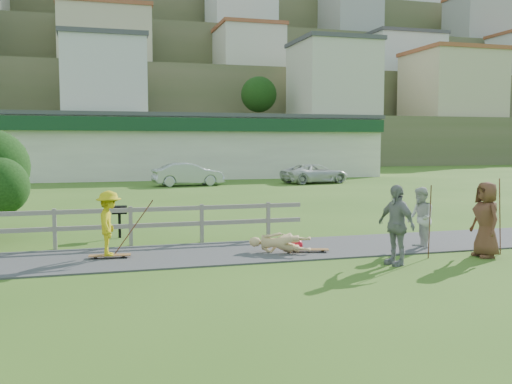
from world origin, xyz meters
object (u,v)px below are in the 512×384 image
bbq (120,222)px  spectator_a (420,218)px  spectator_c (486,220)px  car_silver (188,174)px  spectator_b (396,225)px  skater_fallen (280,243)px  skater_rider (109,227)px  car_white (315,174)px

bbq → spectator_a: bearing=-24.8°
spectator_c → car_silver: 25.65m
spectator_b → car_silver: 25.64m
spectator_a → spectator_b: size_ratio=0.89×
spectator_b → bbq: size_ratio=1.96×
skater_fallen → car_silver: 23.74m
spectator_b → bbq: bearing=-147.7°
spectator_b → skater_rider: bearing=-125.4°
skater_fallen → bbq: (-3.84, 3.74, 0.20)m
skater_rider → skater_fallen: skater_rider is taller
car_white → bbq: 24.42m
spectator_a → spectator_c: 1.68m
spectator_a → car_white: 24.88m
spectator_a → car_silver: bearing=-158.8°
car_silver → bbq: car_silver is taller
skater_fallen → spectator_c: 5.20m
car_silver → car_white: bearing=-95.6°
spectator_c → skater_fallen: bearing=-106.9°
car_silver → bbq: size_ratio=4.77×
car_white → spectator_a: bearing=153.1°
spectator_c → car_white: (5.56, 25.30, -0.27)m
car_silver → bbq: bearing=160.4°
spectator_a → car_silver: size_ratio=0.37×
skater_fallen → spectator_b: (2.23, -1.93, 0.66)m
skater_fallen → car_silver: bearing=26.7°
skater_fallen → skater_rider: bearing=113.2°
spectator_b → car_silver: (-0.79, 25.62, -0.19)m
car_white → spectator_b: bearing=150.7°
skater_rider → bbq: skater_rider is taller
car_silver → car_white: car_silver is taller
spectator_c → bbq: (-8.70, 5.48, -0.46)m
skater_rider → bbq: 3.26m
spectator_c → spectator_b: bearing=-83.0°
spectator_b → spectator_c: size_ratio=1.00×
spectator_c → bbq: size_ratio=1.96×
spectator_c → car_white: spectator_c is taller
skater_rider → car_white: (14.63, 23.05, -0.13)m
skater_fallen → spectator_c: bearing=-79.4°
spectator_a → car_white: (6.60, 23.99, -0.17)m
spectator_b → car_white: bearing=147.6°
skater_rider → skater_fallen: 4.28m
spectator_a → spectator_c: size_ratio=0.89×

